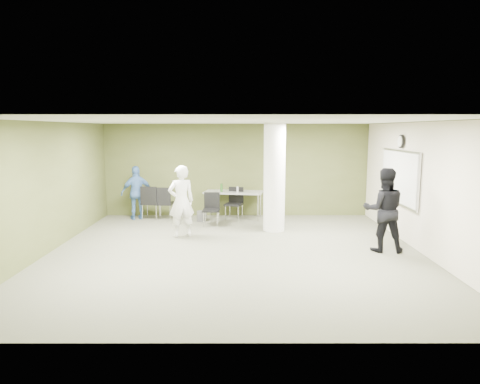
{
  "coord_description": "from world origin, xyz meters",
  "views": [
    {
      "loc": [
        0.1,
        -8.98,
        2.63
      ],
      "look_at": [
        0.11,
        1.0,
        1.17
      ],
      "focal_mm": 32.0,
      "sensor_mm": 36.0,
      "label": 1
    }
  ],
  "objects_px": {
    "woman_white": "(181,201)",
    "man_black": "(384,210)",
    "chair_back_left": "(164,201)",
    "folding_table": "(233,193)",
    "man_blue": "(137,193)"
  },
  "relations": [
    {
      "from": "man_black",
      "to": "man_blue",
      "type": "relative_size",
      "value": 1.15
    },
    {
      "from": "woman_white",
      "to": "man_blue",
      "type": "xyz_separation_m",
      "value": [
        -1.58,
        2.05,
        -0.1
      ]
    },
    {
      "from": "woman_white",
      "to": "man_black",
      "type": "height_order",
      "value": "man_black"
    },
    {
      "from": "woman_white",
      "to": "man_black",
      "type": "bearing_deg",
      "value": 141.56
    },
    {
      "from": "folding_table",
      "to": "woman_white",
      "type": "height_order",
      "value": "woman_white"
    },
    {
      "from": "man_black",
      "to": "man_blue",
      "type": "bearing_deg",
      "value": -21.61
    },
    {
      "from": "man_black",
      "to": "man_blue",
      "type": "distance_m",
      "value": 6.97
    },
    {
      "from": "chair_back_left",
      "to": "folding_table",
      "type": "bearing_deg",
      "value": -171.14
    },
    {
      "from": "woman_white",
      "to": "man_blue",
      "type": "height_order",
      "value": "woman_white"
    },
    {
      "from": "woman_white",
      "to": "chair_back_left",
      "type": "bearing_deg",
      "value": -91.08
    },
    {
      "from": "folding_table",
      "to": "man_black",
      "type": "distance_m",
      "value": 4.79
    },
    {
      "from": "chair_back_left",
      "to": "man_black",
      "type": "xyz_separation_m",
      "value": [
        5.33,
        -3.23,
        0.34
      ]
    },
    {
      "from": "chair_back_left",
      "to": "woman_white",
      "type": "relative_size",
      "value": 0.55
    },
    {
      "from": "chair_back_left",
      "to": "woman_white",
      "type": "xyz_separation_m",
      "value": [
        0.78,
        -1.96,
        0.31
      ]
    },
    {
      "from": "chair_back_left",
      "to": "man_black",
      "type": "height_order",
      "value": "man_black"
    }
  ]
}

